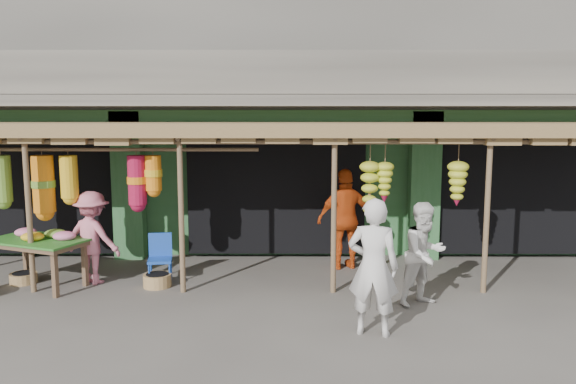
{
  "coord_description": "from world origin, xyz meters",
  "views": [
    {
      "loc": [
        0.29,
        -9.23,
        2.94
      ],
      "look_at": [
        0.24,
        1.0,
        1.52
      ],
      "focal_mm": 35.0,
      "sensor_mm": 36.0,
      "label": 1
    }
  ],
  "objects_px": {
    "flower_table": "(40,242)",
    "person_shopper": "(92,238)",
    "person_right": "(424,254)",
    "person_vendor": "(346,219)",
    "person_front": "(373,267)",
    "blue_chair": "(160,255)"
  },
  "relations": [
    {
      "from": "flower_table",
      "to": "person_shopper",
      "type": "height_order",
      "value": "person_shopper"
    },
    {
      "from": "person_front",
      "to": "person_right",
      "type": "distance_m",
      "value": 1.53
    },
    {
      "from": "flower_table",
      "to": "person_front",
      "type": "relative_size",
      "value": 1.01
    },
    {
      "from": "person_vendor",
      "to": "person_shopper",
      "type": "distance_m",
      "value": 4.62
    },
    {
      "from": "person_front",
      "to": "person_shopper",
      "type": "relative_size",
      "value": 1.14
    },
    {
      "from": "blue_chair",
      "to": "person_right",
      "type": "distance_m",
      "value": 4.54
    },
    {
      "from": "flower_table",
      "to": "person_front",
      "type": "xyz_separation_m",
      "value": [
        5.36,
        -2.08,
        0.14
      ]
    },
    {
      "from": "person_right",
      "to": "flower_table",
      "type": "bearing_deg",
      "value": 143.43
    },
    {
      "from": "blue_chair",
      "to": "person_shopper",
      "type": "xyz_separation_m",
      "value": [
        -1.15,
        -0.1,
        0.34
      ]
    },
    {
      "from": "person_vendor",
      "to": "person_front",
      "type": "bearing_deg",
      "value": 76.46
    },
    {
      "from": "flower_table",
      "to": "person_shopper",
      "type": "distance_m",
      "value": 0.85
    },
    {
      "from": "flower_table",
      "to": "blue_chair",
      "type": "height_order",
      "value": "flower_table"
    },
    {
      "from": "person_right",
      "to": "person_shopper",
      "type": "height_order",
      "value": "person_shopper"
    },
    {
      "from": "person_front",
      "to": "person_right",
      "type": "height_order",
      "value": "person_front"
    },
    {
      "from": "flower_table",
      "to": "person_shopper",
      "type": "relative_size",
      "value": 1.15
    },
    {
      "from": "person_front",
      "to": "person_right",
      "type": "bearing_deg",
      "value": -115.53
    },
    {
      "from": "blue_chair",
      "to": "flower_table",
      "type": "bearing_deg",
      "value": -179.87
    },
    {
      "from": "blue_chair",
      "to": "person_shopper",
      "type": "bearing_deg",
      "value": 175.91
    },
    {
      "from": "person_front",
      "to": "person_right",
      "type": "relative_size",
      "value": 1.15
    },
    {
      "from": "person_right",
      "to": "person_vendor",
      "type": "bearing_deg",
      "value": 87.09
    },
    {
      "from": "person_vendor",
      "to": "flower_table",
      "type": "bearing_deg",
      "value": -1.51
    },
    {
      "from": "person_front",
      "to": "person_vendor",
      "type": "relative_size",
      "value": 0.97
    }
  ]
}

